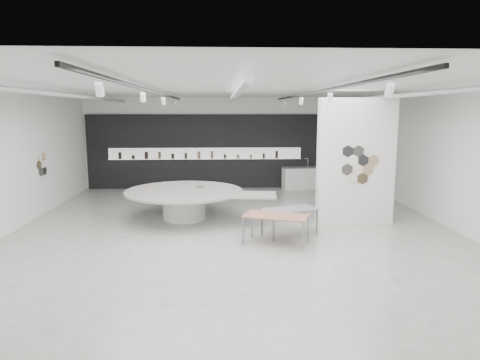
{
  "coord_description": "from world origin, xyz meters",
  "views": [
    {
      "loc": [
        -0.37,
        -10.98,
        3.23
      ],
      "look_at": [
        0.19,
        1.2,
        1.26
      ],
      "focal_mm": 32.0,
      "sensor_mm": 36.0,
      "label": 1
    }
  ],
  "objects_px": {
    "partition_column": "(356,162)",
    "sample_table_stone": "(290,211)",
    "display_island": "(186,200)",
    "kitchen_counter": "(302,178)",
    "sample_table_wood": "(276,217)"
  },
  "relations": [
    {
      "from": "partition_column",
      "to": "sample_table_stone",
      "type": "xyz_separation_m",
      "value": [
        -2.08,
        -1.18,
        -1.15
      ]
    },
    {
      "from": "display_island",
      "to": "kitchen_counter",
      "type": "height_order",
      "value": "kitchen_counter"
    },
    {
      "from": "partition_column",
      "to": "kitchen_counter",
      "type": "relative_size",
      "value": 2.13
    },
    {
      "from": "display_island",
      "to": "sample_table_wood",
      "type": "distance_m",
      "value": 3.46
    },
    {
      "from": "display_island",
      "to": "kitchen_counter",
      "type": "distance_m",
      "value": 6.61
    },
    {
      "from": "partition_column",
      "to": "kitchen_counter",
      "type": "xyz_separation_m",
      "value": [
        -0.48,
        5.54,
        -1.34
      ]
    },
    {
      "from": "sample_table_wood",
      "to": "partition_column",
      "type": "bearing_deg",
      "value": 36.83
    },
    {
      "from": "sample_table_stone",
      "to": "kitchen_counter",
      "type": "relative_size",
      "value": 0.92
    },
    {
      "from": "display_island",
      "to": "sample_table_stone",
      "type": "xyz_separation_m",
      "value": [
        2.82,
        -1.81,
        0.07
      ]
    },
    {
      "from": "display_island",
      "to": "kitchen_counter",
      "type": "bearing_deg",
      "value": 53.83
    },
    {
      "from": "sample_table_stone",
      "to": "partition_column",
      "type": "bearing_deg",
      "value": 29.63
    },
    {
      "from": "partition_column",
      "to": "sample_table_stone",
      "type": "relative_size",
      "value": 2.32
    },
    {
      "from": "display_island",
      "to": "partition_column",
      "type": "bearing_deg",
      "value": -1.46
    },
    {
      "from": "partition_column",
      "to": "sample_table_stone",
      "type": "bearing_deg",
      "value": -150.37
    },
    {
      "from": "display_island",
      "to": "sample_table_stone",
      "type": "distance_m",
      "value": 3.35
    }
  ]
}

